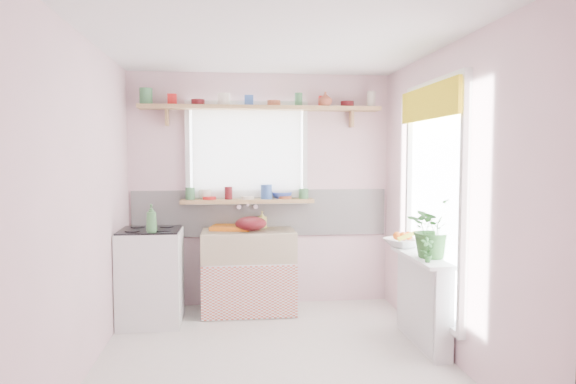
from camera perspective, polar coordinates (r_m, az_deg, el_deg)
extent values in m
plane|color=silver|center=(4.28, -1.57, -18.17)|extent=(3.20, 3.20, 0.00)
plane|color=white|center=(4.06, -1.64, 16.60)|extent=(3.20, 3.20, 0.00)
plane|color=beige|center=(5.57, -3.02, 0.24)|extent=(2.80, 0.00, 2.80)
plane|color=beige|center=(2.40, 1.71, -4.74)|extent=(2.80, 0.00, 2.80)
plane|color=beige|center=(4.10, -21.48, -1.38)|extent=(0.00, 3.20, 3.20)
plane|color=beige|center=(4.33, 17.19, -1.01)|extent=(0.00, 3.20, 3.20)
cube|color=white|center=(5.58, -3.00, -2.33)|extent=(2.74, 0.03, 0.50)
cube|color=pink|center=(5.60, -2.99, -4.37)|extent=(2.74, 0.02, 0.12)
cube|color=white|center=(5.55, -4.58, 4.35)|extent=(1.20, 0.01, 1.00)
cube|color=white|center=(5.48, -4.56, 4.36)|extent=(1.15, 0.02, 0.95)
cube|color=white|center=(4.51, 16.11, -0.79)|extent=(0.01, 1.10, 1.90)
cube|color=yellow|center=(4.49, 15.30, 9.56)|extent=(0.03, 1.20, 0.28)
cube|color=white|center=(5.42, -4.39, -10.32)|extent=(0.85, 0.55, 0.55)
cube|color=#C44E39|center=(5.15, -4.27, -11.09)|extent=(0.95, 0.02, 0.53)
cube|color=#C0AD8D|center=(5.33, -4.42, -5.89)|extent=(0.95, 0.55, 0.30)
cylinder|color=silver|center=(5.53, -4.54, -1.36)|extent=(0.03, 0.22, 0.03)
cube|color=white|center=(5.19, -14.98, -9.11)|extent=(0.58, 0.58, 0.90)
cube|color=black|center=(5.10, -15.07, -4.13)|extent=(0.56, 0.56, 0.02)
cylinder|color=black|center=(4.99, -16.90, -4.18)|extent=(0.14, 0.14, 0.01)
cylinder|color=black|center=(4.95, -13.70, -4.19)|extent=(0.14, 0.14, 0.01)
cylinder|color=black|center=(5.26, -16.36, -3.75)|extent=(0.14, 0.14, 0.01)
cylinder|color=black|center=(5.22, -13.32, -3.75)|extent=(0.14, 0.14, 0.01)
cube|color=white|center=(4.63, 14.79, -11.66)|extent=(0.15, 0.90, 0.75)
cube|color=white|center=(4.53, 14.52, -7.00)|extent=(0.22, 0.95, 0.03)
cube|color=tan|center=(5.45, -4.51, -1.01)|extent=(1.40, 0.22, 0.04)
cube|color=tan|center=(5.45, -2.97, 9.31)|extent=(2.52, 0.24, 0.04)
cylinder|color=#3F7F4C|center=(5.51, -15.50, 9.95)|extent=(0.11, 0.11, 0.12)
cylinder|color=red|center=(5.48, -12.75, 10.04)|extent=(0.11, 0.11, 0.12)
cylinder|color=#590F14|center=(5.46, -9.96, 9.78)|extent=(0.11, 0.11, 0.06)
cylinder|color=silver|center=(5.45, -7.17, 10.14)|extent=(0.11, 0.11, 0.12)
cylinder|color=#3359A5|center=(5.45, -4.37, 10.15)|extent=(0.11, 0.11, 0.12)
cylinder|color=#A55133|center=(5.47, -1.58, 9.83)|extent=(0.11, 0.11, 0.06)
cylinder|color=#3F7F4C|center=(5.50, 1.19, 10.11)|extent=(0.11, 0.11, 0.12)
cylinder|color=red|center=(5.54, 3.92, 10.06)|extent=(0.11, 0.11, 0.12)
cylinder|color=#590F14|center=(5.59, 6.60, 9.68)|extent=(0.11, 0.11, 0.06)
cylinder|color=silver|center=(5.66, 9.22, 9.89)|extent=(0.11, 0.11, 0.12)
cylinder|color=#3F7F4C|center=(5.46, -11.04, -0.22)|extent=(0.11, 0.11, 0.12)
cylinder|color=red|center=(5.45, -8.87, -0.20)|extent=(0.11, 0.11, 0.12)
cylinder|color=#590F14|center=(5.44, -6.69, -0.50)|extent=(0.11, 0.11, 0.06)
cylinder|color=silver|center=(5.45, -4.52, -0.17)|extent=(0.11, 0.11, 0.12)
cylinder|color=#3359A5|center=(5.46, -2.35, -0.15)|extent=(0.11, 0.11, 0.12)
cylinder|color=#A55133|center=(5.48, -0.19, -0.44)|extent=(0.11, 0.11, 0.06)
cylinder|color=#3F7F4C|center=(5.50, 1.95, -0.11)|extent=(0.11, 0.11, 0.12)
cube|color=orange|center=(5.40, -6.25, -3.95)|extent=(0.47, 0.39, 0.04)
ellipsoid|color=#570F16|center=(5.28, -4.15, -3.52)|extent=(0.39, 0.39, 0.15)
imported|color=#2B5D25|center=(4.42, 15.77, -3.84)|extent=(0.57, 0.54, 0.50)
imported|color=silver|center=(4.89, 12.67, -5.52)|extent=(0.43, 0.43, 0.08)
imported|color=#2B692A|center=(4.22, 15.23, -6.22)|extent=(0.11, 0.08, 0.20)
imported|color=#F1E76B|center=(5.50, -2.88, -3.06)|extent=(0.09, 0.10, 0.18)
imported|color=white|center=(5.51, -9.19, -0.24)|extent=(0.14, 0.14, 0.11)
imported|color=#3750B5|center=(5.53, -0.69, -0.36)|extent=(0.26, 0.26, 0.07)
imported|color=#9D4830|center=(5.49, 4.17, 10.27)|extent=(0.19, 0.19, 0.15)
imported|color=#408045|center=(4.86, -14.94, -2.84)|extent=(0.13, 0.13, 0.26)
sphere|color=orange|center=(4.88, 12.68, -4.82)|extent=(0.08, 0.08, 0.08)
sphere|color=orange|center=(4.92, 13.22, -4.74)|extent=(0.08, 0.08, 0.08)
sphere|color=orange|center=(4.88, 12.04, -4.80)|extent=(0.08, 0.08, 0.08)
cylinder|color=yellow|center=(4.83, 13.10, -4.78)|extent=(0.18, 0.04, 0.10)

